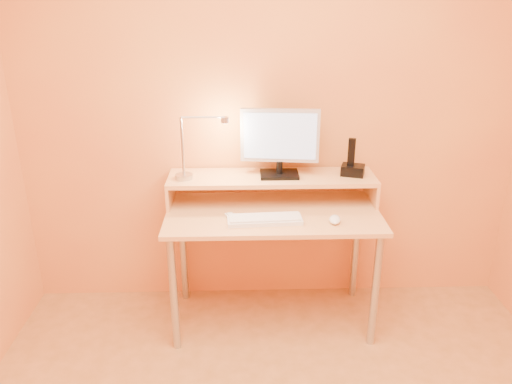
{
  "coord_description": "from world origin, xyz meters",
  "views": [
    {
      "loc": [
        -0.18,
        -1.4,
        1.87
      ],
      "look_at": [
        -0.1,
        1.13,
        0.86
      ],
      "focal_mm": 35.28,
      "sensor_mm": 36.0,
      "label": 1
    }
  ],
  "objects_px": {
    "lamp_base": "(184,176)",
    "mouse": "(335,220)",
    "keyboard": "(265,220)",
    "phone_dock": "(353,170)",
    "monitor_panel": "(280,135)",
    "remote_control": "(234,220)"
  },
  "relations": [
    {
      "from": "phone_dock",
      "to": "monitor_panel",
      "type": "bearing_deg",
      "value": -162.82
    },
    {
      "from": "phone_dock",
      "to": "remote_control",
      "type": "relative_size",
      "value": 0.78
    },
    {
      "from": "lamp_base",
      "to": "monitor_panel",
      "type": "bearing_deg",
      "value": 4.18
    },
    {
      "from": "mouse",
      "to": "remote_control",
      "type": "height_order",
      "value": "mouse"
    },
    {
      "from": "monitor_panel",
      "to": "keyboard",
      "type": "height_order",
      "value": "monitor_panel"
    },
    {
      "from": "phone_dock",
      "to": "keyboard",
      "type": "xyz_separation_m",
      "value": [
        -0.52,
        -0.29,
        -0.18
      ]
    },
    {
      "from": "lamp_base",
      "to": "remote_control",
      "type": "xyz_separation_m",
      "value": [
        0.28,
        -0.24,
        -0.16
      ]
    },
    {
      "from": "phone_dock",
      "to": "mouse",
      "type": "distance_m",
      "value": 0.38
    },
    {
      "from": "lamp_base",
      "to": "mouse",
      "type": "height_order",
      "value": "lamp_base"
    },
    {
      "from": "keyboard",
      "to": "mouse",
      "type": "height_order",
      "value": "mouse"
    },
    {
      "from": "monitor_panel",
      "to": "lamp_base",
      "type": "bearing_deg",
      "value": -169.46
    },
    {
      "from": "phone_dock",
      "to": "mouse",
      "type": "xyz_separation_m",
      "value": [
        -0.15,
        -0.3,
        -0.17
      ]
    },
    {
      "from": "lamp_base",
      "to": "phone_dock",
      "type": "xyz_separation_m",
      "value": [
        0.97,
        0.03,
        0.02
      ]
    },
    {
      "from": "lamp_base",
      "to": "keyboard",
      "type": "distance_m",
      "value": 0.54
    },
    {
      "from": "lamp_base",
      "to": "phone_dock",
      "type": "distance_m",
      "value": 0.97
    },
    {
      "from": "lamp_base",
      "to": "mouse",
      "type": "xyz_separation_m",
      "value": [
        0.83,
        -0.27,
        -0.15
      ]
    },
    {
      "from": "remote_control",
      "to": "keyboard",
      "type": "bearing_deg",
      "value": -27.37
    },
    {
      "from": "lamp_base",
      "to": "remote_control",
      "type": "relative_size",
      "value": 0.6
    },
    {
      "from": "lamp_base",
      "to": "phone_dock",
      "type": "relative_size",
      "value": 0.77
    },
    {
      "from": "lamp_base",
      "to": "phone_dock",
      "type": "bearing_deg",
      "value": 1.76
    },
    {
      "from": "monitor_panel",
      "to": "phone_dock",
      "type": "distance_m",
      "value": 0.48
    },
    {
      "from": "lamp_base",
      "to": "keyboard",
      "type": "relative_size",
      "value": 0.25
    }
  ]
}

